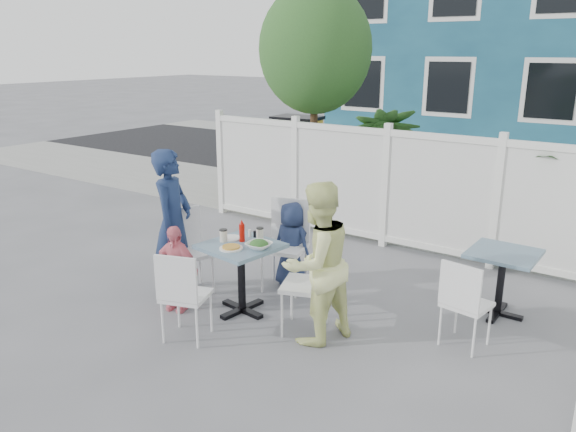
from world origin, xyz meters
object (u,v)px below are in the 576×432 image
Objects in this scene: spare_table at (502,266)px; woman at (317,263)px; main_table at (241,260)px; chair_left at (187,244)px; chair_right at (314,277)px; chair_back at (287,237)px; toddler at (176,268)px; chair_near at (182,291)px; man at (173,223)px; boy at (292,245)px; utility_cabinet at (297,158)px.

spare_table is 1.96m from woman.
main_table is at bearing -75.79° from woman.
chair_left is 0.96× the size of chair_right.
spare_table is 3.31m from chair_left.
chair_back is 1.11× the size of toddler.
chair_back is (0.85, 0.71, 0.05)m from chair_left.
woman is 1.66× the size of toddler.
chair_right reaches higher than main_table.
chair_right reaches higher than chair_near.
man reaches higher than spare_table.
boy is (0.97, 0.86, -0.31)m from man.
chair_left is at bearing -156.32° from spare_table.
toddler reaches higher than main_table.
main_table is 1.16× the size of spare_table.
chair_back is 1.26m from man.
chair_near is (0.79, -0.88, -0.03)m from chair_left.
woman is at bearing -157.93° from chair_right.
chair_back reaches higher than spare_table.
man is at bearing -155.13° from spare_table.
chair_back is at bearing 54.00° from toddler.
boy reaches higher than main_table.
spare_table is at bearing -64.73° from chair_right.
spare_table is at bearing 24.23° from toddler.
chair_right is (0.83, 0.05, -0.00)m from main_table.
man reaches higher than chair_right.
main_table is at bearing 90.45° from boy.
chair_right is at bearing 7.18° from toddler.
spare_table is at bearing 32.92° from main_table.
chair_left reaches higher than main_table.
toddler is (0.33, -0.32, -0.35)m from man.
toddler is at bearing -150.08° from main_table.
chair_left is at bearing 25.17° from chair_back.
chair_near is at bearing -35.52° from woman.
spare_table is at bearing -88.03° from man.
chair_left is at bearing -75.68° from utility_cabinet.
spare_table is 0.75× the size of toddler.
main_table is 0.90× the size of chair_near.
main_table is 0.80× the size of boy.
chair_back is at bearing 48.12° from boy.
chair_right is at bearing -57.87° from utility_cabinet.
man is (-0.08, -0.11, 0.26)m from chair_left.
utility_cabinet is at bearing -53.22° from boy.
boy is at bearing 67.57° from chair_near.
chair_near is (-0.88, -0.84, -0.05)m from chair_right.
main_table is at bearing 74.57° from chair_back.
chair_near is 0.96× the size of toddler.
utility_cabinet is 1.45× the size of chair_right.
chair_near is 1.25m from woman.
spare_table is at bearing -36.41° from utility_cabinet.
man is at bearing 119.79° from chair_near.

